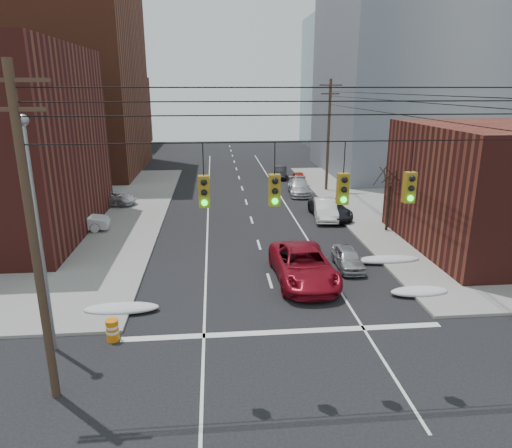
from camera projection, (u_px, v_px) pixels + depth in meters
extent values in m
plane|color=black|center=(318.00, 443.00, 13.62)|extent=(160.00, 160.00, 0.00)
cube|color=brown|center=(29.00, 44.00, 52.96)|extent=(24.00, 20.00, 30.00)
cube|color=#531D18|center=(81.00, 112.00, 80.17)|extent=(22.00, 18.00, 12.00)
cube|color=gray|center=(422.00, 67.00, 53.92)|extent=(22.00, 20.00, 25.00)
cube|color=gray|center=(367.00, 82.00, 79.32)|extent=(20.00, 18.00, 22.00)
cylinder|color=#473323|center=(34.00, 245.00, 14.15)|extent=(0.28, 0.28, 11.00)
cube|color=#473323|center=(10.00, 80.00, 12.74)|extent=(2.20, 0.12, 0.12)
cube|color=#473323|center=(14.00, 109.00, 12.97)|extent=(1.80, 0.12, 0.12)
cylinder|color=#473323|center=(328.00, 137.00, 45.21)|extent=(0.28, 0.28, 11.00)
cube|color=#473323|center=(331.00, 85.00, 43.80)|extent=(2.20, 0.12, 0.12)
cube|color=#473323|center=(330.00, 94.00, 44.03)|extent=(1.80, 0.12, 0.12)
cylinder|color=black|center=(307.00, 142.00, 14.00)|extent=(17.00, 0.04, 0.04)
cylinder|color=black|center=(203.00, 159.00, 13.86)|extent=(0.03, 0.03, 1.00)
cube|color=olive|center=(204.00, 191.00, 14.15)|extent=(0.35, 0.30, 1.00)
sphere|color=black|center=(204.00, 182.00, 13.90)|extent=(0.20, 0.20, 0.20)
sphere|color=black|center=(204.00, 193.00, 13.99)|extent=(0.20, 0.20, 0.20)
sphere|color=#0CE526|center=(204.00, 203.00, 14.08)|extent=(0.20, 0.20, 0.20)
cylinder|color=black|center=(275.00, 158.00, 14.06)|extent=(0.03, 0.03, 1.00)
cube|color=olive|center=(274.00, 190.00, 14.35)|extent=(0.35, 0.30, 1.00)
sphere|color=black|center=(275.00, 181.00, 14.09)|extent=(0.20, 0.20, 0.20)
sphere|color=black|center=(275.00, 191.00, 14.18)|extent=(0.20, 0.20, 0.20)
sphere|color=#0CE526|center=(275.00, 201.00, 14.28)|extent=(0.20, 0.20, 0.20)
cylinder|color=black|center=(344.00, 157.00, 14.25)|extent=(0.03, 0.03, 1.00)
cube|color=olive|center=(343.00, 189.00, 14.54)|extent=(0.35, 0.30, 1.00)
sphere|color=black|center=(345.00, 180.00, 14.28)|extent=(0.20, 0.20, 0.20)
sphere|color=black|center=(344.00, 190.00, 14.38)|extent=(0.20, 0.20, 0.20)
sphere|color=#0CE526|center=(344.00, 200.00, 14.47)|extent=(0.20, 0.20, 0.20)
cylinder|color=black|center=(412.00, 156.00, 14.44)|extent=(0.03, 0.03, 1.00)
cube|color=olive|center=(409.00, 187.00, 14.73)|extent=(0.35, 0.30, 1.00)
sphere|color=black|center=(412.00, 179.00, 14.48)|extent=(0.20, 0.20, 0.20)
sphere|color=black|center=(411.00, 188.00, 14.57)|extent=(0.20, 0.20, 0.20)
sphere|color=#0CE526|center=(410.00, 198.00, 14.66)|extent=(0.20, 0.20, 0.20)
cylinder|color=gray|center=(40.00, 245.00, 17.21)|extent=(0.18, 0.18, 9.00)
sphere|color=gray|center=(22.00, 120.00, 15.88)|extent=(0.44, 0.44, 0.44)
cylinder|color=black|center=(388.00, 209.00, 33.03)|extent=(0.20, 0.20, 3.50)
cylinder|color=black|center=(395.00, 177.00, 32.51)|extent=(0.27, 0.82, 1.19)
cylinder|color=black|center=(391.00, 175.00, 32.90)|extent=(1.17, 0.54, 1.38)
cylinder|color=black|center=(381.00, 174.00, 33.00)|extent=(1.44, 1.00, 1.48)
cylinder|color=black|center=(385.00, 177.00, 32.38)|extent=(0.17, 0.84, 1.19)
cylinder|color=black|center=(387.00, 177.00, 31.90)|extent=(0.82, 0.99, 1.40)
cylinder|color=black|center=(396.00, 178.00, 31.52)|extent=(1.74, 0.21, 1.43)
cylinder|color=black|center=(396.00, 178.00, 32.18)|extent=(0.48, 0.73, 1.20)
ellipsoid|color=silver|center=(122.00, 308.00, 21.49)|extent=(3.50, 1.08, 0.42)
ellipsoid|color=silver|center=(419.00, 291.00, 23.27)|extent=(3.00, 1.08, 0.42)
ellipsoid|color=silver|center=(387.00, 260.00, 27.56)|extent=(4.00, 1.08, 0.42)
imported|color=maroon|center=(303.00, 265.00, 24.85)|extent=(3.21, 6.63, 1.82)
imported|color=#A4A5A9|center=(348.00, 258.00, 26.69)|extent=(1.56, 3.63, 1.22)
imported|color=white|center=(325.00, 209.00, 36.63)|extent=(2.29, 4.96, 1.58)
imported|color=black|center=(330.00, 209.00, 36.94)|extent=(2.81, 5.59, 1.52)
imported|color=silver|center=(299.00, 187.00, 45.02)|extent=(2.39, 5.19, 1.47)
imported|color=maroon|center=(299.00, 178.00, 50.17)|extent=(1.82, 3.73, 1.23)
imported|color=black|center=(280.00, 172.00, 53.15)|extent=(1.97, 4.26, 1.35)
imported|color=silver|center=(77.00, 221.00, 33.07)|extent=(4.60, 1.94, 1.48)
imported|color=#BABABF|center=(111.00, 198.00, 40.48)|extent=(4.78, 2.93, 1.24)
imported|color=#AEAEB3|center=(41.00, 203.00, 38.48)|extent=(4.21, 2.21, 1.37)
cylinder|color=orange|center=(113.00, 330.00, 19.04)|extent=(0.66, 0.66, 0.93)
cylinder|color=white|center=(112.00, 326.00, 18.99)|extent=(0.67, 0.67, 0.11)
cylinder|color=white|center=(113.00, 331.00, 19.05)|extent=(0.67, 0.67, 0.11)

